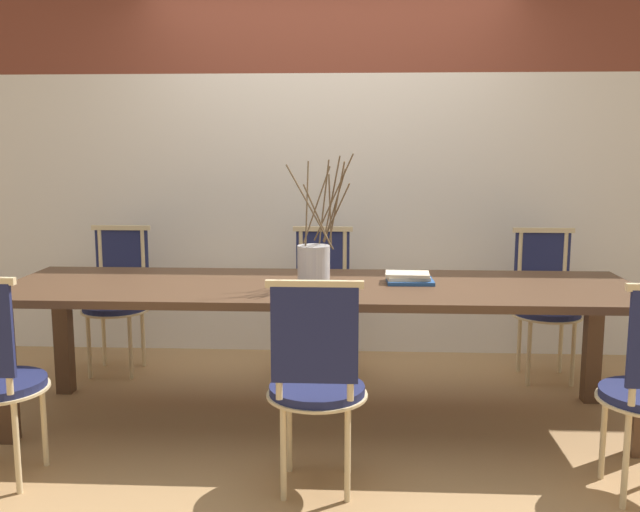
{
  "coord_description": "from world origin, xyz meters",
  "views": [
    {
      "loc": [
        0.19,
        -3.67,
        1.47
      ],
      "look_at": [
        0.0,
        0.0,
        0.9
      ],
      "focal_mm": 40.0,
      "sensor_mm": 36.0,
      "label": 1
    }
  ],
  "objects_px": {
    "dining_table": "(320,299)",
    "book_stack": "(409,278)",
    "vase_centerpiece": "(314,263)",
    "chair_far_center": "(545,300)"
  },
  "relations": [
    {
      "from": "dining_table",
      "to": "vase_centerpiece",
      "type": "height_order",
      "value": "vase_centerpiece"
    },
    {
      "from": "chair_far_center",
      "to": "book_stack",
      "type": "bearing_deg",
      "value": 38.89
    },
    {
      "from": "chair_far_center",
      "to": "vase_centerpiece",
      "type": "distance_m",
      "value": 1.68
    },
    {
      "from": "dining_table",
      "to": "book_stack",
      "type": "xyz_separation_m",
      "value": [
        0.47,
        0.06,
        0.1
      ]
    },
    {
      "from": "chair_far_center",
      "to": "book_stack",
      "type": "relative_size",
      "value": 3.68
    },
    {
      "from": "vase_centerpiece",
      "to": "chair_far_center",
      "type": "bearing_deg",
      "value": 30.61
    },
    {
      "from": "vase_centerpiece",
      "to": "book_stack",
      "type": "xyz_separation_m",
      "value": [
        0.5,
        0.1,
        -0.1
      ]
    },
    {
      "from": "dining_table",
      "to": "book_stack",
      "type": "bearing_deg",
      "value": 7.47
    },
    {
      "from": "chair_far_center",
      "to": "book_stack",
      "type": "xyz_separation_m",
      "value": [
        -0.92,
        -0.74,
        0.27
      ]
    },
    {
      "from": "dining_table",
      "to": "vase_centerpiece",
      "type": "distance_m",
      "value": 0.2
    }
  ]
}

